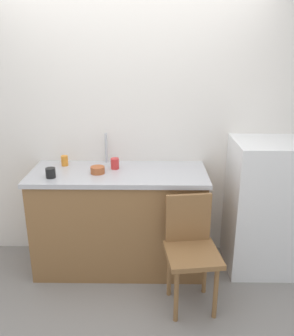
{
  "coord_description": "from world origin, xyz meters",
  "views": [
    {
      "loc": [
        0.21,
        -2.27,
        1.98
      ],
      "look_at": [
        0.17,
        0.6,
        0.99
      ],
      "focal_mm": 38.14,
      "sensor_mm": 36.0,
      "label": 1
    }
  ],
  "objects_px": {
    "refrigerator": "(263,206)",
    "cup_black": "(51,173)",
    "cup_orange": "(65,161)",
    "terracotta_bowl": "(98,170)",
    "chair": "(191,247)",
    "cup_red": "(115,164)"
  },
  "relations": [
    {
      "from": "terracotta_bowl",
      "to": "cup_red",
      "type": "height_order",
      "value": "cup_red"
    },
    {
      "from": "cup_black",
      "to": "cup_red",
      "type": "bearing_deg",
      "value": 24.37
    },
    {
      "from": "refrigerator",
      "to": "cup_black",
      "type": "height_order",
      "value": "refrigerator"
    },
    {
      "from": "cup_red",
      "to": "cup_orange",
      "type": "distance_m",
      "value": 0.47
    },
    {
      "from": "refrigerator",
      "to": "cup_red",
      "type": "relative_size",
      "value": 12.6
    },
    {
      "from": "refrigerator",
      "to": "terracotta_bowl",
      "type": "xyz_separation_m",
      "value": [
        -1.47,
        -0.06,
        0.36
      ]
    },
    {
      "from": "terracotta_bowl",
      "to": "cup_orange",
      "type": "relative_size",
      "value": 1.31
    },
    {
      "from": "terracotta_bowl",
      "to": "cup_orange",
      "type": "bearing_deg",
      "value": 148.43
    },
    {
      "from": "cup_red",
      "to": "refrigerator",
      "type": "bearing_deg",
      "value": -2.49
    },
    {
      "from": "cup_orange",
      "to": "terracotta_bowl",
      "type": "bearing_deg",
      "value": -31.57
    },
    {
      "from": "refrigerator",
      "to": "cup_black",
      "type": "xyz_separation_m",
      "value": [
        -1.84,
        -0.17,
        0.38
      ]
    },
    {
      "from": "cup_orange",
      "to": "cup_black",
      "type": "bearing_deg",
      "value": -97.98
    },
    {
      "from": "chair",
      "to": "cup_red",
      "type": "distance_m",
      "value": 0.99
    },
    {
      "from": "chair",
      "to": "terracotta_bowl",
      "type": "xyz_separation_m",
      "value": [
        -0.77,
        0.46,
        0.47
      ]
    },
    {
      "from": "refrigerator",
      "to": "cup_black",
      "type": "bearing_deg",
      "value": -174.63
    },
    {
      "from": "terracotta_bowl",
      "to": "cup_red",
      "type": "distance_m",
      "value": 0.18
    },
    {
      "from": "terracotta_bowl",
      "to": "cup_red",
      "type": "bearing_deg",
      "value": 41.6
    },
    {
      "from": "refrigerator",
      "to": "terracotta_bowl",
      "type": "height_order",
      "value": "refrigerator"
    },
    {
      "from": "refrigerator",
      "to": "cup_orange",
      "type": "relative_size",
      "value": 13.15
    },
    {
      "from": "cup_orange",
      "to": "cup_black",
      "type": "relative_size",
      "value": 1.12
    },
    {
      "from": "chair",
      "to": "terracotta_bowl",
      "type": "bearing_deg",
      "value": 141.87
    },
    {
      "from": "cup_black",
      "to": "cup_orange",
      "type": "bearing_deg",
      "value": 82.02
    }
  ]
}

